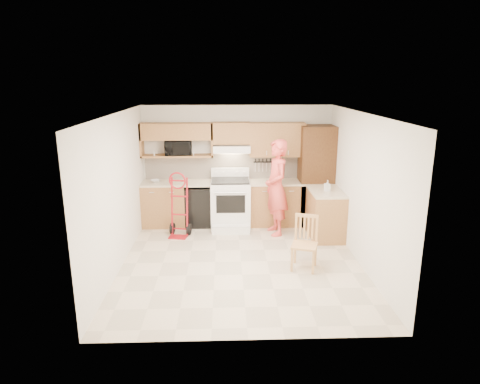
{
  "coord_description": "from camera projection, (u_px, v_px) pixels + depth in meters",
  "views": [
    {
      "loc": [
        -0.26,
        -6.69,
        3.04
      ],
      "look_at": [
        0.0,
        0.5,
        1.1
      ],
      "focal_mm": 31.7,
      "sensor_mm": 36.0,
      "label": 1
    }
  ],
  "objects": [
    {
      "name": "range_hood",
      "position": [
        232.0,
        148.0,
        8.77
      ],
      "size": [
        0.76,
        0.46,
        0.14
      ],
      "primitive_type": "cube",
      "color": "white",
      "rests_on": "wall_back"
    },
    {
      "name": "hand_truck",
      "position": [
        178.0,
        208.0,
        8.27
      ],
      "size": [
        0.53,
        0.5,
        1.17
      ],
      "primitive_type": null,
      "rotation": [
        0.0,
        0.0,
        -0.19
      ],
      "color": "#A9131D",
      "rests_on": "ground"
    },
    {
      "name": "upper_cab_right",
      "position": [
        277.0,
        140.0,
        8.82
      ],
      "size": [
        1.14,
        0.33,
        0.7
      ],
      "primitive_type": "cube",
      "color": "#A67A40",
      "rests_on": "wall_back"
    },
    {
      "name": "floor",
      "position": [
        241.0,
        262.0,
        7.25
      ],
      "size": [
        4.0,
        4.5,
        0.02
      ],
      "primitive_type": "cube",
      "color": "beige",
      "rests_on": "ground"
    },
    {
      "name": "countertop_right",
      "position": [
        277.0,
        182.0,
        8.92
      ],
      "size": [
        1.14,
        0.63,
        0.04
      ],
      "primitive_type": "cube",
      "color": "beige",
      "rests_on": "lower_cab_right"
    },
    {
      "name": "upper_cab_left",
      "position": [
        177.0,
        131.0,
        8.7
      ],
      "size": [
        1.5,
        0.33,
        0.34
      ],
      "primitive_type": "cube",
      "color": "#A67A40",
      "rests_on": "wall_back"
    },
    {
      "name": "knife_strip",
      "position": [
        263.0,
        165.0,
        9.07
      ],
      "size": [
        0.4,
        0.05,
        0.29
      ],
      "primitive_type": null,
      "color": "black",
      "rests_on": "backsplash"
    },
    {
      "name": "backsplash",
      "position": [
        237.0,
        167.0,
        9.09
      ],
      "size": [
        3.92,
        0.03,
        0.55
      ],
      "primitive_type": "cube",
      "color": "beige",
      "rests_on": "wall_back"
    },
    {
      "name": "dishwasher",
      "position": [
        200.0,
        205.0,
        8.99
      ],
      "size": [
        0.6,
        0.6,
        0.85
      ],
      "primitive_type": "cube",
      "color": "black",
      "rests_on": "ground"
    },
    {
      "name": "upper_shelf_mw",
      "position": [
        178.0,
        156.0,
        8.84
      ],
      "size": [
        1.5,
        0.33,
        0.04
      ],
      "primitive_type": "cube",
      "color": "#A67A40",
      "rests_on": "wall_back"
    },
    {
      "name": "wall_right",
      "position": [
        362.0,
        190.0,
        6.99
      ],
      "size": [
        0.02,
        4.5,
        2.5
      ],
      "primitive_type": "cube",
      "color": "silver",
      "rests_on": "ground"
    },
    {
      "name": "wall_back",
      "position": [
        237.0,
        164.0,
        9.11
      ],
      "size": [
        4.0,
        0.02,
        2.5
      ],
      "primitive_type": "cube",
      "color": "silver",
      "rests_on": "ground"
    },
    {
      "name": "cab_return_right",
      "position": [
        325.0,
        215.0,
        8.3
      ],
      "size": [
        0.6,
        1.0,
        0.9
      ],
      "primitive_type": "cube",
      "color": "#A67A40",
      "rests_on": "ground"
    },
    {
      "name": "upper_cab_center",
      "position": [
        231.0,
        133.0,
        8.75
      ],
      "size": [
        0.76,
        0.33,
        0.44
      ],
      "primitive_type": "cube",
      "color": "#A67A40",
      "rests_on": "wall_back"
    },
    {
      "name": "countertop_left",
      "position": [
        178.0,
        183.0,
        8.85
      ],
      "size": [
        1.5,
        0.63,
        0.04
      ],
      "primitive_type": "cube",
      "color": "beige",
      "rests_on": "lower_cab_left"
    },
    {
      "name": "range",
      "position": [
        230.0,
        200.0,
        8.79
      ],
      "size": [
        0.81,
        1.06,
        1.19
      ],
      "primitive_type": null,
      "color": "white",
      "rests_on": "ground"
    },
    {
      "name": "dining_chair",
      "position": [
        304.0,
        243.0,
        6.88
      ],
      "size": [
        0.51,
        0.53,
        0.88
      ],
      "primitive_type": null,
      "rotation": [
        0.0,
        0.0,
        -0.31
      ],
      "color": "tan",
      "rests_on": "ground"
    },
    {
      "name": "person",
      "position": [
        276.0,
        188.0,
        8.33
      ],
      "size": [
        0.58,
        0.77,
        1.91
      ],
      "primitive_type": "imported",
      "rotation": [
        0.0,
        0.0,
        -1.37
      ],
      "color": "#DC4841",
      "rests_on": "ground"
    },
    {
      "name": "wall_left",
      "position": [
        117.0,
        192.0,
        6.86
      ],
      "size": [
        0.02,
        4.5,
        2.5
      ],
      "primitive_type": "cube",
      "color": "silver",
      "rests_on": "ground"
    },
    {
      "name": "lower_cab_left",
      "position": [
        164.0,
        205.0,
        8.96
      ],
      "size": [
        0.9,
        0.6,
        0.9
      ],
      "primitive_type": "cube",
      "color": "#A67A40",
      "rests_on": "ground"
    },
    {
      "name": "microwave",
      "position": [
        178.0,
        147.0,
        8.79
      ],
      "size": [
        0.59,
        0.42,
        0.31
      ],
      "primitive_type": "imported",
      "rotation": [
        0.0,
        0.0,
        0.08
      ],
      "color": "black",
      "rests_on": "upper_shelf_mw"
    },
    {
      "name": "wall_front",
      "position": [
        249.0,
        243.0,
        4.74
      ],
      "size": [
        4.0,
        0.02,
        2.5
      ],
      "primitive_type": "cube",
      "color": "silver",
      "rests_on": "ground"
    },
    {
      "name": "bowl",
      "position": [
        155.0,
        181.0,
        8.82
      ],
      "size": [
        0.27,
        0.27,
        0.05
      ],
      "primitive_type": "imported",
      "rotation": [
        0.0,
        0.0,
        0.43
      ],
      "color": "white",
      "rests_on": "countertop_left"
    },
    {
      "name": "soap_bottle",
      "position": [
        327.0,
        186.0,
        8.11
      ],
      "size": [
        0.11,
        0.11,
        0.21
      ],
      "primitive_type": "imported",
      "rotation": [
        0.0,
        0.0,
        0.2
      ],
      "color": "white",
      "rests_on": "countertop_return"
    },
    {
      "name": "countertop_return",
      "position": [
        327.0,
        191.0,
        8.18
      ],
      "size": [
        0.63,
        1.0,
        0.04
      ],
      "primitive_type": "cube",
      "color": "beige",
      "rests_on": "cab_return_right"
    },
    {
      "name": "pantry_tall",
      "position": [
        316.0,
        176.0,
        8.92
      ],
      "size": [
        0.7,
        0.6,
        2.1
      ],
      "primitive_type": "cube",
      "color": "#4F3114",
      "rests_on": "ground"
    },
    {
      "name": "ceiling",
      "position": [
        241.0,
        113.0,
        6.6
      ],
      "size": [
        4.0,
        4.5,
        0.02
      ],
      "primitive_type": "cube",
      "color": "white",
      "rests_on": "ground"
    },
    {
      "name": "lower_cab_right",
      "position": [
        276.0,
        203.0,
        9.04
      ],
      "size": [
        1.14,
        0.6,
        0.9
      ],
      "primitive_type": "cube",
      "color": "#A67A40",
      "rests_on": "ground"
    }
  ]
}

